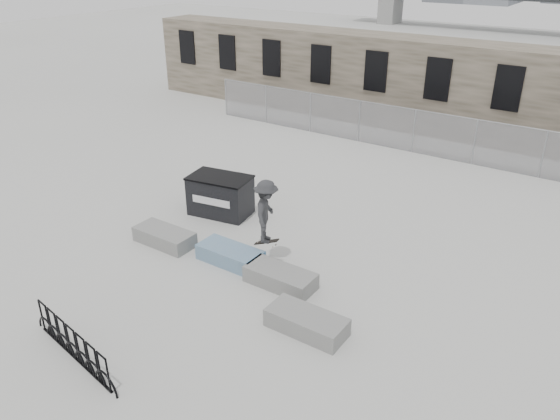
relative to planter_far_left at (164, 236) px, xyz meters
The scene contains 10 objects.
ground 3.25m from the planter_far_left, ahead, with size 120.00×120.00×0.00m, color beige.
stone_wall 16.78m from the planter_far_left, 78.79° to the left, with size 36.00×2.58×4.50m.
chainlink_fence 13.03m from the planter_far_left, 75.59° to the left, with size 22.06×0.06×2.02m.
planter_far_left is the anchor object (origin of this frame).
planter_center_left 2.47m from the planter_far_left, ahead, with size 2.00×0.90×0.48m.
planter_center_right 4.39m from the planter_far_left, ahead, with size 2.00×0.90×0.48m.
planter_offset 6.17m from the planter_far_left, 11.13° to the right, with size 2.00×0.90×0.48m.
dumpster 2.75m from the planter_far_left, 88.35° to the left, with size 2.32×1.65×1.40m.
bike_rack 5.52m from the planter_far_left, 66.67° to the right, with size 3.55×0.62×0.90m.
skateboarder 3.77m from the planter_far_left, 14.69° to the left, with size 1.16×1.42×2.11m.
Camera 1 is at (8.38, -10.64, 8.60)m, focal length 35.00 mm.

